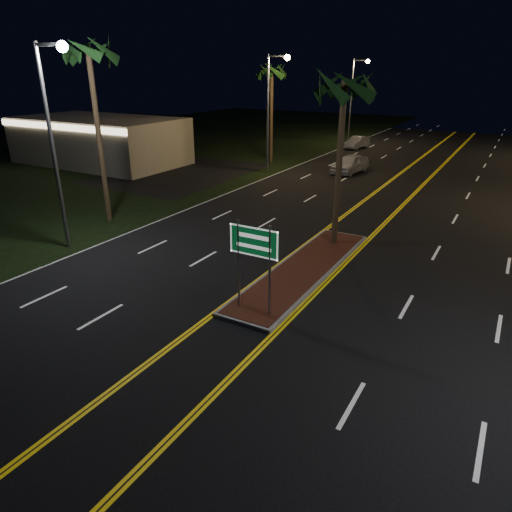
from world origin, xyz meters
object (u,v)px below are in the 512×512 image
Objects in this scene: commercial_building at (100,141)px; palm_left_near at (88,53)px; palm_left_far at (272,72)px; streetlight_left_far at (355,91)px; median_island at (304,269)px; car_near at (350,162)px; car_far at (357,141)px; streetlight_left_mid at (272,101)px; streetlight_left_near at (55,126)px; palm_median at (345,86)px; highway_sign at (254,250)px.

palm_left_near is at bearing -41.61° from commercial_building.
palm_left_far is at bearing 31.25° from commercial_building.
median_island is at bearing -74.00° from streetlight_left_far.
car_near is 13.09m from car_far.
palm_left_near is (-1.89, -16.00, 3.02)m from streetlight_left_mid.
palm_left_far is (-2.19, 4.00, 2.09)m from streetlight_left_mid.
palm_left_near is 1.89× the size of car_near.
palm_left_near reaches higher than streetlight_left_near.
car_far reaches higher than median_island.
palm_median is at bearing -72.42° from streetlight_left_far.
streetlight_left_near is 1.02× the size of palm_left_far.
streetlight_left_mid reaches higher than median_island.
highway_sign is at bearing -22.60° from palm_left_near.
streetlight_left_near and streetlight_left_mid have the same top height.
palm_median is 0.94× the size of palm_left_far.
highway_sign is 31.17m from commercial_building.
streetlight_left_near is 12.55m from palm_median.
palm_left_far is at bearing 121.36° from median_island.
car_far is (17.47, 19.79, -1.29)m from commercial_building.
median_island is 1.14× the size of streetlight_left_far.
commercial_building is 16.31m from streetlight_left_mid.
commercial_building is 28.18m from palm_median.
palm_left_near is 22.03m from car_near.
palm_left_near reaches higher than commercial_building.
car_far is at bearing 82.88° from palm_left_near.
palm_median is (10.61, -13.50, 1.62)m from streetlight_left_mid.
streetlight_left_mid is at bearing 121.98° from median_island.
highway_sign is 28.77m from palm_left_far.
median_island is at bearing 90.00° from highway_sign.
car_near is (-4.98, 20.18, 0.78)m from median_island.
car_near is (21.02, 7.19, -1.14)m from commercial_building.
commercial_building is 3.48× the size of car_far.
palm_left_far is at bearing 118.67° from streetlight_left_mid.
palm_left_near reaches higher than palm_left_far.
highway_sign is 0.62× the size of car_near.
streetlight_left_near is 2.09× the size of car_far.
highway_sign is 0.21× the size of commercial_building.
streetlight_left_near reaches higher than car_near.
palm_median is at bearing -53.82° from palm_left_far.
palm_median is (10.61, 6.50, 1.62)m from streetlight_left_near.
palm_left_far is at bearing 116.92° from highway_sign.
palm_median is at bearing -20.05° from commercial_building.
car_far is at bearing 82.48° from streetlight_left_mid.
palm_median reaches higher than median_island.
car_near reaches higher than car_far.
streetlight_left_far is at bearing 82.22° from palm_left_far.
car_far is at bearing 70.07° from palm_left_far.
car_near is (5.63, 23.18, -4.79)m from streetlight_left_near.
streetlight_left_mid is 0.92× the size of palm_left_near.
commercial_building is (-26.00, 12.99, 1.92)m from median_island.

